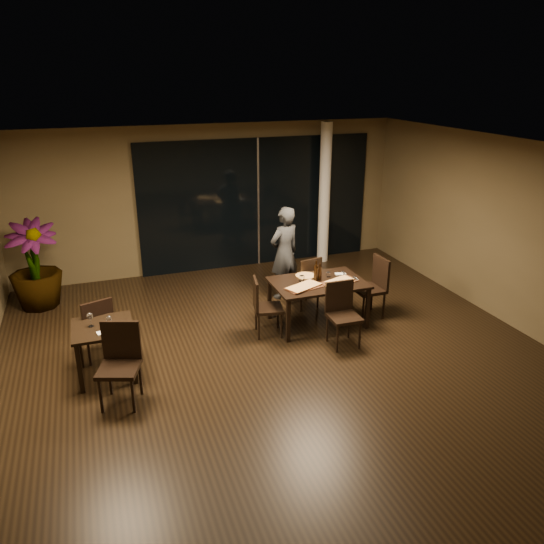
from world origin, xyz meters
The scene contains 32 objects.
ground centered at (0.00, 0.00, 0.00)m, with size 8.00×8.00×0.00m, color black.
wall_back centered at (0.00, 4.05, 1.50)m, with size 8.00×0.10×3.00m, color brown.
wall_front centered at (0.00, -4.05, 1.50)m, with size 8.00×0.10×3.00m, color brown.
wall_right centered at (4.05, 0.00, 1.50)m, with size 0.10×8.00×3.00m, color brown.
ceiling centered at (0.00, 0.00, 3.02)m, with size 8.00×8.00×0.04m, color silver.
window_panel centered at (1.00, 3.96, 1.35)m, with size 5.00×0.06×2.70m, color black.
column centered at (2.40, 3.65, 1.50)m, with size 0.24×0.24×3.00m, color silver.
main_table centered at (1.00, 0.80, 0.68)m, with size 1.50×1.00×0.75m.
side_table centered at (-2.40, 0.30, 0.62)m, with size 0.80×0.80×0.75m.
chair_main_far centered at (1.08, 1.44, 0.53)m, with size 0.52×0.52×0.95m.
chair_main_near centered at (1.07, 0.07, 0.55)m, with size 0.47×0.47×0.98m.
chair_main_left centered at (0.03, 0.73, 0.53)m, with size 0.51×0.51×0.95m.
chair_main_right centered at (2.03, 0.78, 0.58)m, with size 0.49×0.49×1.04m.
chair_side_far centered at (-2.48, 0.78, 0.54)m, with size 0.57×0.57×0.97m.
chair_side_near centered at (-2.23, -0.37, 0.59)m, with size 0.62×0.62×1.05m.
diner centered at (0.88, 2.04, 0.86)m, with size 0.58×0.39×1.72m, color #2A2C2F.
potted_plant centered at (-3.40, 3.09, 0.79)m, with size 0.86×0.86×1.57m, color #1A4C19.
pizza_board_left centered at (0.68, 0.63, 0.76)m, with size 0.58×0.29×0.01m, color #472616.
pizza_board_right centered at (1.31, 0.66, 0.76)m, with size 0.62×0.31×0.01m, color #452716.
oblong_pizza_left centered at (0.68, 0.63, 0.77)m, with size 0.55×0.25×0.02m, color maroon, non-canonical shape.
oblong_pizza_right centered at (1.31, 0.66, 0.77)m, with size 0.45×0.21×0.02m, color #6B0E09, non-canonical shape.
round_pizza centered at (0.90, 1.09, 0.76)m, with size 0.33×0.33×0.01m, color #AE3E13.
bottle_a centered at (0.96, 0.81, 0.90)m, with size 0.07×0.07×0.30m, color black, non-canonical shape.
bottle_b centered at (1.05, 0.85, 0.90)m, with size 0.06×0.06×0.29m, color black, non-canonical shape.
bottle_c centered at (1.00, 0.90, 0.92)m, with size 0.07×0.07×0.33m, color black, non-canonical shape.
tumbler_left centered at (0.76, 0.91, 0.80)m, with size 0.08×0.08×0.10m, color white.
tumbler_right centered at (1.25, 0.95, 0.79)m, with size 0.07×0.07×0.08m, color white.
napkin_near centered at (1.56, 0.70, 0.76)m, with size 0.18×0.10×0.01m, color silver.
napkin_far centered at (1.49, 0.98, 0.76)m, with size 0.18×0.10×0.01m, color silver.
wine_glass_a centered at (-2.54, 0.35, 0.84)m, with size 0.08×0.08×0.19m, color white, non-canonical shape.
wine_glass_b centered at (-2.30, 0.23, 0.83)m, with size 0.07×0.07×0.16m, color white, non-canonical shape.
side_napkin centered at (-2.39, 0.09, 0.76)m, with size 0.18×0.11×0.01m, color white.
Camera 1 is at (-2.38, -6.49, 3.97)m, focal length 35.00 mm.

